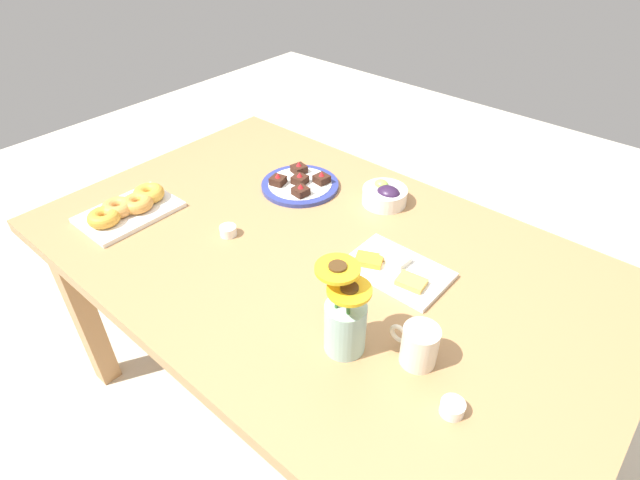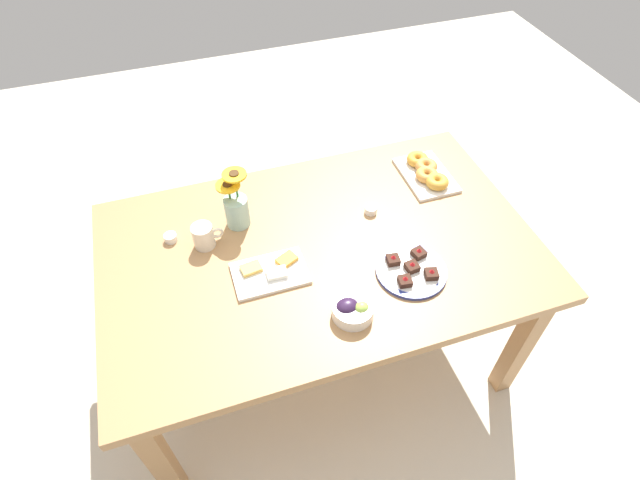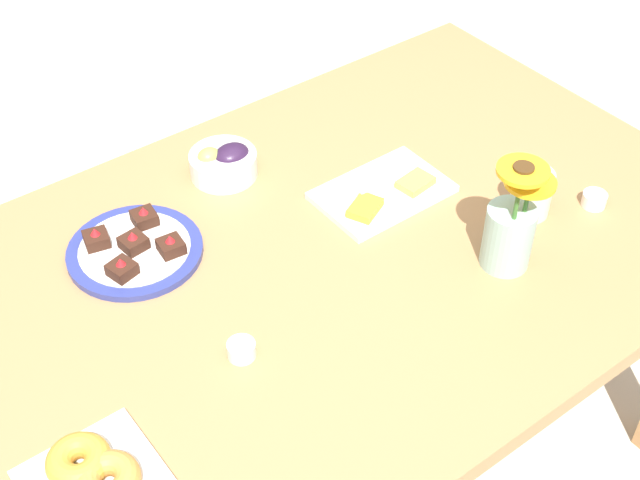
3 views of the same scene
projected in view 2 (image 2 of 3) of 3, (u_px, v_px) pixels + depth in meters
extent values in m
plane|color=beige|center=(320.00, 349.00, 2.39)|extent=(6.00, 6.00, 0.00)
cube|color=#A87A4C|center=(320.00, 251.00, 1.86)|extent=(1.60, 1.00, 0.04)
cube|color=#A87A4C|center=(159.00, 458.00, 1.71)|extent=(0.07, 0.07, 0.70)
cube|color=#A87A4C|center=(521.00, 343.00, 2.02)|extent=(0.07, 0.07, 0.70)
cube|color=#A87A4C|center=(140.00, 276.00, 2.25)|extent=(0.07, 0.07, 0.70)
cube|color=#A87A4C|center=(428.00, 206.00, 2.55)|extent=(0.07, 0.07, 0.70)
cylinder|color=silver|center=(203.00, 236.00, 1.82)|extent=(0.08, 0.08, 0.09)
cylinder|color=brown|center=(201.00, 228.00, 1.79)|extent=(0.07, 0.07, 0.00)
torus|color=silver|center=(217.00, 233.00, 1.83)|extent=(0.05, 0.01, 0.05)
cylinder|color=white|center=(353.00, 310.00, 1.63)|extent=(0.14, 0.14, 0.05)
ellipsoid|color=#2D1938|center=(347.00, 306.00, 1.61)|extent=(0.08, 0.06, 0.04)
ellipsoid|color=#9EC14C|center=(362.00, 308.00, 1.61)|extent=(0.05, 0.04, 0.04)
cube|color=white|center=(270.00, 273.00, 1.75)|extent=(0.26, 0.17, 0.01)
cube|color=#EFB74C|center=(251.00, 268.00, 1.75)|extent=(0.08, 0.06, 0.02)
cube|color=white|center=(277.00, 273.00, 1.73)|extent=(0.07, 0.05, 0.02)
cube|color=orange|center=(287.00, 260.00, 1.78)|extent=(0.08, 0.08, 0.02)
cube|color=white|center=(426.00, 175.00, 2.11)|extent=(0.19, 0.28, 0.01)
torus|color=gold|center=(437.00, 182.00, 2.04)|extent=(0.12, 0.12, 0.04)
torus|color=#D38C3E|center=(427.00, 175.00, 2.07)|extent=(0.12, 0.12, 0.04)
torus|color=#CD8740|center=(426.00, 166.00, 2.11)|extent=(0.11, 0.11, 0.04)
torus|color=gold|center=(418.00, 159.00, 2.14)|extent=(0.11, 0.11, 0.04)
cylinder|color=white|center=(371.00, 210.00, 1.96)|extent=(0.05, 0.05, 0.03)
cylinder|color=#C68923|center=(371.00, 208.00, 1.95)|extent=(0.04, 0.04, 0.01)
cylinder|color=white|center=(171.00, 238.00, 1.86)|extent=(0.05, 0.05, 0.03)
cylinder|color=maroon|center=(170.00, 236.00, 1.85)|extent=(0.04, 0.04, 0.01)
cylinder|color=navy|center=(411.00, 271.00, 1.76)|extent=(0.25, 0.25, 0.01)
cylinder|color=white|center=(411.00, 270.00, 1.76)|extent=(0.21, 0.21, 0.01)
cube|color=#381E14|center=(393.00, 260.00, 1.77)|extent=(0.05, 0.05, 0.02)
cone|color=red|center=(394.00, 256.00, 1.75)|extent=(0.02, 0.02, 0.01)
cube|color=#381E14|center=(419.00, 253.00, 1.79)|extent=(0.05, 0.05, 0.02)
cone|color=red|center=(419.00, 250.00, 1.77)|extent=(0.02, 0.02, 0.01)
cube|color=#381E14|center=(405.00, 281.00, 1.70)|extent=(0.05, 0.05, 0.02)
cone|color=red|center=(406.00, 278.00, 1.69)|extent=(0.02, 0.02, 0.01)
cube|color=#381E14|center=(431.00, 274.00, 1.72)|extent=(0.05, 0.05, 0.02)
cone|color=red|center=(432.00, 271.00, 1.71)|extent=(0.02, 0.02, 0.01)
cube|color=#381E14|center=(412.00, 267.00, 1.75)|extent=(0.05, 0.05, 0.02)
cone|color=red|center=(413.00, 263.00, 1.73)|extent=(0.02, 0.02, 0.01)
cylinder|color=#99C1B7|center=(237.00, 212.00, 1.88)|extent=(0.09, 0.09, 0.12)
cylinder|color=#3D702D|center=(236.00, 186.00, 1.81)|extent=(0.01, 0.01, 0.10)
cylinder|color=yellow|center=(234.00, 175.00, 1.77)|extent=(0.09, 0.09, 0.01)
cylinder|color=#472D14|center=(234.00, 173.00, 1.77)|extent=(0.04, 0.04, 0.01)
cylinder|color=#3D702D|center=(229.00, 192.00, 1.82)|extent=(0.01, 0.01, 0.06)
cylinder|color=yellow|center=(228.00, 185.00, 1.79)|extent=(0.09, 0.09, 0.01)
cylinder|color=#472D14|center=(228.00, 184.00, 1.79)|extent=(0.04, 0.04, 0.01)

